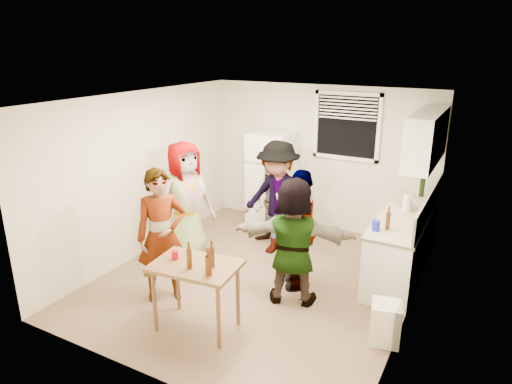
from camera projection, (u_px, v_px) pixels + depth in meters
The scene contains 23 objects.
room at pixel (259, 279), 6.40m from camera, with size 4.00×4.50×2.50m, color beige, non-canonical shape.
window at pixel (347, 126), 7.47m from camera, with size 1.12×0.10×1.06m, color white, non-canonical shape.
refrigerator at pixel (272, 180), 8.05m from camera, with size 0.70×0.70×1.70m, color white.
counter_lower at pixel (403, 245), 6.46m from camera, with size 0.60×2.20×0.86m, color white.
countertop at pixel (406, 215), 6.32m from camera, with size 0.64×2.22×0.04m, color beige.
backsplash at pixel (429, 205), 6.13m from camera, with size 0.03×2.20×0.36m, color beige.
upper_cabinets at pixel (427, 137), 6.09m from camera, with size 0.34×1.60×0.70m, color white.
kettle at pixel (406, 208), 6.52m from camera, with size 0.23×0.19×0.19m, color silver, non-canonical shape.
paper_towel at pixel (406, 212), 6.39m from camera, with size 0.11×0.11×0.25m, color white.
wine_bottle at pixel (421, 196), 7.03m from camera, with size 0.08×0.08×0.30m, color black.
beer_bottle_counter at pixel (387, 229), 5.79m from camera, with size 0.06×0.06×0.22m, color #47230C.
blue_cup at pixel (376, 231), 5.75m from camera, with size 0.10×0.10×0.13m, color #1820CF.
picture_frame at pixel (431, 198), 6.75m from camera, with size 0.02×0.17×0.14m, color gold.
trash_bin at pixel (385, 321), 4.99m from camera, with size 0.32×0.32×0.47m, color silver.
serving_table at pixel (198, 327), 5.32m from camera, with size 0.96×0.64×0.81m, color brown, non-canonical shape.
beer_bottle_table at pixel (212, 267), 5.01m from camera, with size 0.06×0.06×0.23m, color #47230C.
red_cup at pixel (175, 259), 5.19m from camera, with size 0.08×0.08×0.11m, color #A80B11.
guest_grey at pixel (189, 258), 7.01m from camera, with size 0.89×1.83×0.58m, color gray.
guest_stripe at pixel (166, 296), 5.95m from camera, with size 0.63×1.72×0.41m, color #141933.
guest_back_left at pixel (272, 246), 7.44m from camera, with size 0.72×1.48×0.56m, color brown.
guest_back_right at pixel (277, 253), 7.20m from camera, with size 1.16×1.79×0.67m, color #3A3A3F.
guest_black at pixel (299, 285), 6.24m from camera, with size 0.96×1.64×0.40m, color black.
guest_orange at pixel (292, 300), 5.87m from camera, with size 1.53×1.65×0.49m, color #BF6E41.
Camera 1 is at (2.69, -5.03, 3.15)m, focal length 32.00 mm.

